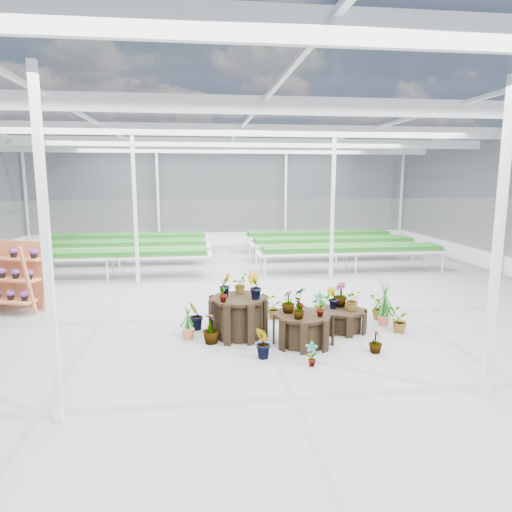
{
  "coord_description": "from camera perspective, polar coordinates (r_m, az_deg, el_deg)",
  "views": [
    {
      "loc": [
        -1.12,
        -9.82,
        3.15
      ],
      "look_at": [
        0.22,
        0.94,
        1.3
      ],
      "focal_mm": 32.0,
      "sensor_mm": 36.0,
      "label": 1
    }
  ],
  "objects": [
    {
      "name": "plinth_tall",
      "position": [
        9.25,
        -2.25,
        -7.61
      ],
      "size": [
        1.5,
        1.5,
        0.8
      ],
      "primitive_type": "cylinder",
      "rotation": [
        0.0,
        0.0,
        0.34
      ],
      "color": "black",
      "rests_on": "ground"
    },
    {
      "name": "steel_frame",
      "position": [
        9.92,
        -0.57,
        4.48
      ],
      "size": [
        18.0,
        24.0,
        4.5
      ],
      "primitive_type": null,
      "color": "silver",
      "rests_on": "ground"
    },
    {
      "name": "plinth_low",
      "position": [
        9.82,
        10.73,
        -7.83
      ],
      "size": [
        1.0,
        1.0,
        0.44
      ],
      "primitive_type": "cylinder",
      "rotation": [
        0.0,
        0.0,
        -0.01
      ],
      "color": "black",
      "rests_on": "ground"
    },
    {
      "name": "plinth_mid",
      "position": [
        8.9,
        5.91,
        -9.06
      ],
      "size": [
        1.32,
        1.32,
        0.59
      ],
      "primitive_type": "cylinder",
      "rotation": [
        0.0,
        0.0,
        -0.19
      ],
      "color": "black",
      "rests_on": "ground"
    },
    {
      "name": "nursery_benches",
      "position": [
        17.27,
        -3.28,
        0.57
      ],
      "size": [
        16.0,
        7.0,
        0.84
      ],
      "primitive_type": null,
      "color": "silver",
      "rests_on": "ground"
    },
    {
      "name": "ground_plane",
      "position": [
        10.37,
        -0.55,
        -8.0
      ],
      "size": [
        24.0,
        24.0,
        0.0
      ],
      "primitive_type": "plane",
      "color": "gray",
      "rests_on": "ground"
    },
    {
      "name": "nursery_plants",
      "position": [
        9.6,
        6.02,
        -6.49
      ],
      "size": [
        4.78,
        3.13,
        1.32
      ],
      "color": "#195919",
      "rests_on": "ground"
    },
    {
      "name": "shelf_rack",
      "position": [
        12.34,
        -28.34,
        -2.32
      ],
      "size": [
        1.76,
        1.31,
        1.67
      ],
      "primitive_type": null,
      "rotation": [
        0.0,
        0.0,
        -0.34
      ],
      "color": "#C86C40",
      "rests_on": "ground"
    },
    {
      "name": "greenhouse_shell",
      "position": [
        9.92,
        -0.57,
        4.48
      ],
      "size": [
        18.0,
        24.0,
        4.5
      ],
      "primitive_type": null,
      "color": "white",
      "rests_on": "ground"
    }
  ]
}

